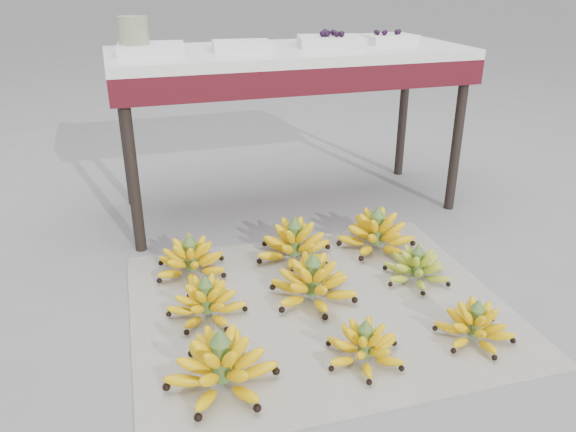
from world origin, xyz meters
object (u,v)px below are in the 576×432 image
object	(u,v)px
tray_far_left	(151,49)
vendor_table	(290,68)
bunch_mid_center	(313,283)
glass_jar	(134,36)
bunch_front_left	(222,366)
tray_left	(242,46)
bunch_back_left	(191,260)
tray_far_right	(388,38)
newspaper_mat	(318,305)
bunch_back_right	(376,234)
tray_right	(331,41)
bunch_front_center	(364,346)
bunch_mid_left	(207,302)
bunch_mid_right	(417,268)
bunch_back_center	(294,244)
bunch_front_right	(475,326)

from	to	relation	value
tray_far_left	vendor_table	bearing A→B (deg)	1.68
bunch_mid_center	glass_jar	bearing A→B (deg)	96.61
bunch_front_left	tray_left	size ratio (longest dim) A/B	1.43
bunch_back_left	tray_far_right	xyz separation A→B (m)	(1.04, 0.55, 0.70)
bunch_mid_center	bunch_back_left	xyz separation A→B (m)	(-0.38, 0.30, -0.01)
newspaper_mat	bunch_back_right	xyz separation A→B (m)	(0.37, 0.33, 0.07)
newspaper_mat	bunch_back_right	size ratio (longest dim) A/B	3.09
tray_right	bunch_front_center	bearing A→B (deg)	-105.86
bunch_front_left	bunch_mid_center	bearing A→B (deg)	54.84
newspaper_mat	bunch_mid_left	size ratio (longest dim) A/B	4.03
vendor_table	newspaper_mat	bearing A→B (deg)	-101.32
tray_far_left	bunch_mid_right	bearing A→B (deg)	-44.75
bunch_mid_center	tray_right	xyz separation A→B (m)	(0.36, 0.81, 0.70)
newspaper_mat	tray_right	world-z (taller)	tray_right
newspaper_mat	bunch_back_right	bearing A→B (deg)	41.31
bunch_back_center	vendor_table	distance (m)	0.81
bunch_back_center	tray_far_left	bearing A→B (deg)	141.66
bunch_front_center	bunch_back_left	size ratio (longest dim) A/B	0.97
bunch_mid_left	bunch_mid_right	world-z (taller)	bunch_mid_left
newspaper_mat	bunch_back_left	bearing A→B (deg)	137.84
bunch_front_left	bunch_back_center	distance (m)	0.77
bunch_back_right	bunch_back_left	bearing A→B (deg)	-158.58
newspaper_mat	bunch_mid_right	size ratio (longest dim) A/B	4.31
glass_jar	newspaper_mat	bearing A→B (deg)	-60.73
bunch_mid_left	tray_left	world-z (taller)	tray_left
bunch_mid_right	vendor_table	xyz separation A→B (m)	(-0.23, 0.83, 0.60)
bunch_mid_right	tray_far_left	bearing A→B (deg)	146.88
bunch_back_right	bunch_front_center	bearing A→B (deg)	-95.65
bunch_back_left	glass_jar	world-z (taller)	glass_jar
bunch_back_left	tray_left	xyz separation A→B (m)	(0.34, 0.51, 0.70)
newspaper_mat	tray_left	distance (m)	1.14
bunch_mid_left	bunch_back_center	distance (m)	0.50
bunch_mid_left	glass_jar	bearing A→B (deg)	111.55
tray_left	tray_right	bearing A→B (deg)	0.13
bunch_front_left	bunch_back_right	xyz separation A→B (m)	(0.77, 0.63, 0.00)
bunch_front_center	glass_jar	xyz separation A→B (m)	(-0.50, 1.17, 0.76)
bunch_back_left	bunch_back_center	xyz separation A→B (m)	(0.41, -0.00, 0.01)
bunch_mid_center	glass_jar	xyz separation A→B (m)	(-0.47, 0.81, 0.75)
bunch_front_right	tray_far_right	world-z (taller)	tray_far_right
bunch_front_left	bunch_mid_right	xyz separation A→B (m)	(0.79, 0.35, -0.01)
bunch_front_center	vendor_table	bearing A→B (deg)	95.80
bunch_mid_center	bunch_back_right	bearing A→B (deg)	13.45
bunch_front_center	bunch_front_right	size ratio (longest dim) A/B	1.16
bunch_mid_center	bunch_back_center	world-z (taller)	bunch_back_center
bunch_mid_center	tray_far_right	xyz separation A→B (m)	(0.66, 0.86, 0.70)
bunch_front_right	bunch_mid_right	world-z (taller)	bunch_mid_right
bunch_mid_left	tray_far_left	world-z (taller)	tray_far_left
tray_left	bunch_mid_left	bearing A→B (deg)	-112.41
bunch_mid_right	tray_far_right	world-z (taller)	tray_far_right
tray_left	glass_jar	size ratio (longest dim) A/B	1.77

